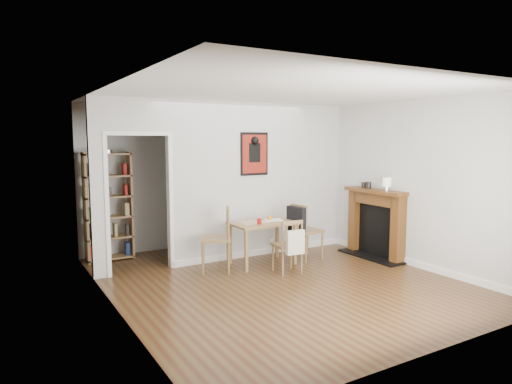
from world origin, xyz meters
TOP-DOWN VIEW (x-y plane):
  - ground at (0.00, 0.00)m, footprint 5.20×5.20m
  - room_shell at (0.10, 1.34)m, footprint 5.20×5.20m
  - dining_table at (0.26, 0.83)m, footprint 1.00×0.64m
  - chair_left at (-0.56, 0.85)m, footprint 0.65×0.65m
  - chair_right at (1.03, 0.71)m, footprint 0.57×0.51m
  - chair_front at (0.33, 0.23)m, footprint 0.45×0.50m
  - bookshelf at (-1.79, 2.35)m, footprint 0.75×0.30m
  - fireplace at (2.16, 0.25)m, footprint 0.45×1.25m
  - red_glass at (0.11, 0.69)m, footprint 0.07×0.07m
  - orange_fruit at (0.43, 0.88)m, footprint 0.08×0.08m
  - placemat at (0.13, 0.90)m, footprint 0.45×0.34m
  - notebook at (0.48, 0.88)m, footprint 0.34×0.28m
  - mantel_lamp at (2.08, -0.04)m, footprint 0.14×0.14m
  - ceramic_jar_a at (2.12, 0.41)m, footprint 0.09×0.09m
  - ceramic_jar_b at (2.13, 0.54)m, footprint 0.08×0.08m

SIDE VIEW (x-z plane):
  - ground at x=0.00m, z-range 0.00..0.00m
  - chair_front at x=0.33m, z-range 0.01..0.83m
  - chair_right at x=1.03m, z-range 0.02..0.95m
  - chair_left at x=-0.56m, z-range 0.00..0.98m
  - dining_table at x=0.26m, z-range 0.26..0.94m
  - fireplace at x=2.16m, z-range 0.04..1.20m
  - placemat at x=0.13m, z-range 0.68..0.69m
  - notebook at x=0.48m, z-range 0.68..0.70m
  - orange_fruit at x=0.43m, z-range 0.68..0.76m
  - red_glass at x=0.11m, z-range 0.68..0.77m
  - bookshelf at x=-1.79m, z-range -0.01..1.78m
  - ceramic_jar_b at x=2.13m, z-range 1.16..1.26m
  - ceramic_jar_a at x=2.12m, z-range 1.16..1.27m
  - mantel_lamp at x=2.08m, z-range 1.19..1.41m
  - room_shell at x=0.10m, z-range -1.30..3.90m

